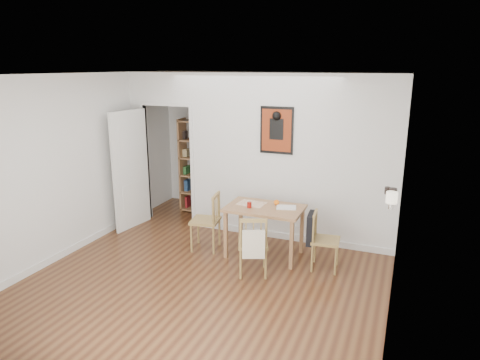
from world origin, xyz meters
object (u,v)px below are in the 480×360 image
at_px(dining_table, 265,213).
at_px(ceramic_jar_b, 387,191).
at_px(ceramic_jar_a, 393,193).
at_px(red_glass, 249,205).
at_px(bookshelf, 199,167).
at_px(notebook, 286,207).
at_px(mantel_lamp, 392,199).
at_px(orange_fruit, 277,202).
at_px(chair_front, 253,244).
at_px(fireplace, 387,244).
at_px(chair_left, 205,221).
at_px(chair_right, 324,240).

height_order(dining_table, ceramic_jar_b, ceramic_jar_b).
bearing_deg(ceramic_jar_a, red_glass, 175.55).
bearing_deg(bookshelf, ceramic_jar_b, -24.08).
relative_size(notebook, ceramic_jar_b, 3.13).
xyz_separation_m(notebook, ceramic_jar_a, (1.41, -0.34, 0.47)).
bearing_deg(mantel_lamp, orange_fruit, 151.18).
xyz_separation_m(chair_front, notebook, (0.25, 0.69, 0.32)).
height_order(chair_front, fireplace, fireplace).
distance_m(fireplace, ceramic_jar_a, 0.62).
height_order(red_glass, ceramic_jar_b, ceramic_jar_b).
relative_size(chair_left, ceramic_jar_a, 7.58).
xyz_separation_m(notebook, mantel_lamp, (1.42, -0.80, 0.53)).
bearing_deg(ceramic_jar_a, orange_fruit, 165.43).
relative_size(fireplace, ceramic_jar_b, 14.17).
bearing_deg(orange_fruit, red_glass, -141.06).
relative_size(dining_table, ceramic_jar_b, 12.37).
bearing_deg(chair_right, chair_front, -148.70).
distance_m(chair_right, ceramic_jar_a, 1.15).
xyz_separation_m(dining_table, chair_front, (0.05, -0.61, -0.23)).
height_order(red_glass, notebook, red_glass).
bearing_deg(mantel_lamp, fireplace, 91.51).
xyz_separation_m(fireplace, ceramic_jar_a, (0.00, 0.15, 0.60)).
distance_m(mantel_lamp, ceramic_jar_a, 0.47).
bearing_deg(mantel_lamp, ceramic_jar_b, 97.07).
xyz_separation_m(chair_left, orange_fruit, (1.03, 0.27, 0.34)).
bearing_deg(dining_table, fireplace, -13.41).
xyz_separation_m(fireplace, notebook, (-1.41, 0.49, 0.14)).
bearing_deg(chair_left, ceramic_jar_a, -3.16).
height_order(bookshelf, notebook, bookshelf).
relative_size(chair_front, mantel_lamp, 4.25).
distance_m(chair_left, mantel_lamp, 2.81).
bearing_deg(chair_right, bookshelf, 150.56).
bearing_deg(mantel_lamp, bookshelf, 148.66).
xyz_separation_m(chair_right, red_glass, (-1.08, -0.01, 0.37)).
height_order(bookshelf, ceramic_jar_a, bookshelf).
xyz_separation_m(mantel_lamp, ceramic_jar_b, (-0.07, 0.60, -0.08)).
bearing_deg(chair_left, mantel_lamp, -13.04).
distance_m(bookshelf, orange_fruit, 2.26).
bearing_deg(dining_table, orange_fruit, 49.67).
xyz_separation_m(red_glass, notebook, (0.49, 0.19, -0.03)).
height_order(chair_left, red_glass, chair_left).
bearing_deg(ceramic_jar_a, bookshelf, 154.50).
height_order(chair_right, chair_front, chair_front).
distance_m(orange_fruit, ceramic_jar_b, 1.59).
xyz_separation_m(chair_right, mantel_lamp, (0.82, -0.62, 0.86)).
relative_size(chair_front, red_glass, 10.16).
height_order(chair_front, ceramic_jar_b, ceramic_jar_b).
height_order(chair_front, orange_fruit, chair_front).
bearing_deg(bookshelf, red_glass, -43.88).
relative_size(chair_front, bookshelf, 0.48).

